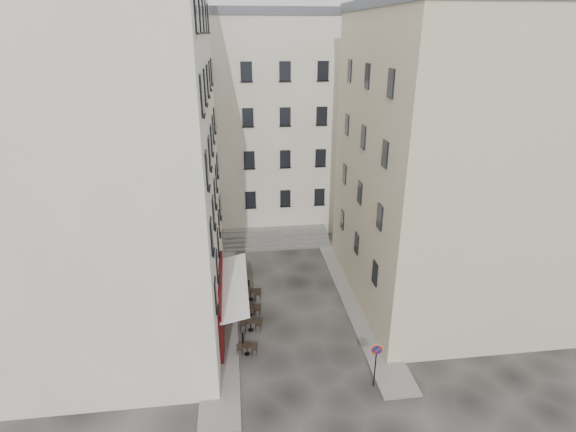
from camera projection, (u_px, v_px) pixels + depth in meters
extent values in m
plane|color=black|center=(296.00, 332.00, 27.17)|extent=(90.00, 90.00, 0.00)
cube|color=slate|center=(222.00, 300.00, 30.31)|extent=(2.00, 22.00, 0.12)
cube|color=slate|center=(356.00, 299.00, 30.42)|extent=(2.00, 18.00, 0.12)
cube|color=beige|center=(103.00, 164.00, 24.94)|extent=(12.00, 16.00, 20.00)
cube|color=beige|center=(455.00, 166.00, 28.17)|extent=(12.00, 14.00, 18.00)
cube|color=#565963|center=(479.00, 3.00, 24.65)|extent=(12.20, 14.20, 0.60)
cube|color=beige|center=(257.00, 124.00, 41.09)|extent=(18.00, 10.00, 18.00)
cube|color=#565963|center=(254.00, 13.00, 37.57)|extent=(18.20, 10.20, 0.60)
cube|color=#4D0B0E|center=(221.00, 303.00, 26.92)|extent=(0.25, 7.00, 3.50)
cube|color=black|center=(222.00, 308.00, 27.06)|extent=(0.06, 3.85, 2.00)
cube|color=white|center=(234.00, 285.00, 26.56)|extent=(1.58, 7.30, 0.41)
cube|color=#63605D|center=(277.00, 245.00, 38.06)|extent=(9.00, 1.80, 0.20)
cube|color=#63605D|center=(276.00, 240.00, 38.40)|extent=(9.00, 1.80, 0.20)
cube|color=#63605D|center=(276.00, 236.00, 38.74)|extent=(9.00, 1.80, 0.20)
cube|color=#63605D|center=(275.00, 232.00, 39.08)|extent=(9.00, 1.80, 0.20)
cylinder|color=black|center=(243.00, 340.00, 25.71)|extent=(0.10, 0.10, 0.90)
sphere|color=black|center=(242.00, 333.00, 25.54)|extent=(0.12, 0.12, 0.12)
cylinder|color=black|center=(241.00, 306.00, 28.93)|extent=(0.10, 0.10, 0.90)
sphere|color=black|center=(241.00, 300.00, 28.75)|extent=(0.12, 0.12, 0.12)
cylinder|color=black|center=(240.00, 279.00, 32.14)|extent=(0.10, 0.10, 0.90)
sphere|color=black|center=(239.00, 273.00, 31.96)|extent=(0.12, 0.12, 0.12)
cylinder|color=black|center=(375.00, 366.00, 22.53)|extent=(0.06, 0.06, 2.53)
cylinder|color=#B8230C|center=(377.00, 350.00, 22.14)|extent=(0.58, 0.10, 0.59)
cylinder|color=navy|center=(377.00, 350.00, 22.11)|extent=(0.43, 0.09, 0.43)
cube|color=#B8230C|center=(377.00, 350.00, 22.09)|extent=(0.34, 0.07, 0.34)
cylinder|color=black|center=(247.00, 354.00, 25.20)|extent=(0.32, 0.32, 0.02)
cylinder|color=black|center=(247.00, 350.00, 25.08)|extent=(0.04, 0.04, 0.63)
cylinder|color=black|center=(247.00, 345.00, 24.98)|extent=(0.54, 0.54, 0.04)
cube|color=black|center=(254.00, 348.00, 25.11)|extent=(0.34, 0.34, 0.81)
cube|color=black|center=(240.00, 348.00, 25.10)|extent=(0.34, 0.34, 0.81)
cylinder|color=black|center=(251.00, 330.00, 27.23)|extent=(0.36, 0.36, 0.02)
cylinder|color=black|center=(251.00, 325.00, 27.10)|extent=(0.05, 0.05, 0.71)
cylinder|color=black|center=(250.00, 321.00, 26.98)|extent=(0.61, 0.61, 0.04)
cube|color=black|center=(258.00, 324.00, 27.13)|extent=(0.38, 0.38, 0.91)
cube|color=black|center=(243.00, 324.00, 27.12)|extent=(0.38, 0.38, 0.91)
cylinder|color=black|center=(250.00, 315.00, 28.64)|extent=(0.38, 0.38, 0.02)
cylinder|color=black|center=(250.00, 310.00, 28.51)|extent=(0.05, 0.05, 0.74)
cylinder|color=black|center=(249.00, 306.00, 28.38)|extent=(0.63, 0.63, 0.04)
cube|color=black|center=(257.00, 309.00, 28.54)|extent=(0.40, 0.40, 0.95)
cube|color=black|center=(242.00, 309.00, 28.53)|extent=(0.40, 0.40, 0.95)
cylinder|color=black|center=(251.00, 299.00, 30.34)|extent=(0.38, 0.38, 0.02)
cylinder|color=black|center=(251.00, 295.00, 30.21)|extent=(0.05, 0.05, 0.75)
cylinder|color=black|center=(250.00, 290.00, 30.08)|extent=(0.64, 0.64, 0.04)
cube|color=black|center=(258.00, 294.00, 30.24)|extent=(0.41, 0.41, 0.96)
cube|color=black|center=(243.00, 294.00, 30.23)|extent=(0.41, 0.41, 0.96)
cylinder|color=black|center=(240.00, 291.00, 31.34)|extent=(0.38, 0.38, 0.02)
cylinder|color=black|center=(240.00, 286.00, 31.21)|extent=(0.05, 0.05, 0.75)
cylinder|color=black|center=(240.00, 282.00, 31.08)|extent=(0.64, 0.64, 0.04)
cube|color=black|center=(247.00, 285.00, 31.25)|extent=(0.40, 0.40, 0.96)
cube|color=black|center=(233.00, 285.00, 31.23)|extent=(0.40, 0.40, 0.96)
imported|color=black|center=(242.00, 313.00, 27.58)|extent=(0.62, 0.44, 1.63)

